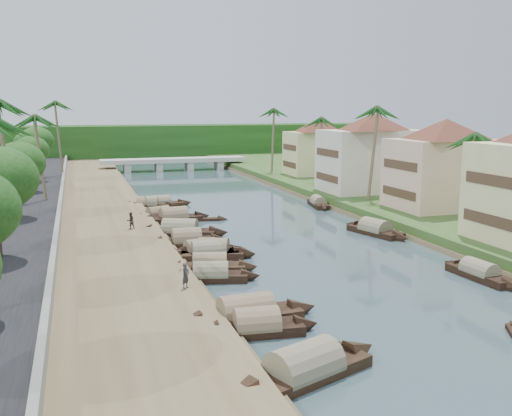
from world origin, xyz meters
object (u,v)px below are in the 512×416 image
object	(u,v)px
sampan_1	(257,327)
person_near	(186,276)
sampan_0	(304,370)
bridge	(174,162)

from	to	relation	value
sampan_1	person_near	xyz separation A→B (m)	(-2.58, 6.65, 1.20)
sampan_1	person_near	distance (m)	7.24
sampan_0	sampan_1	bearing A→B (deg)	73.78
bridge	sampan_0	bearing A→B (deg)	-95.84
sampan_0	person_near	bearing A→B (deg)	83.08
sampan_0	sampan_1	xyz separation A→B (m)	(-0.45, 5.56, -0.01)
bridge	person_near	size ratio (longest dim) A/B	17.29
person_near	bridge	bearing A→B (deg)	38.37
bridge	sampan_1	distance (m)	83.69
bridge	person_near	distance (m)	77.43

